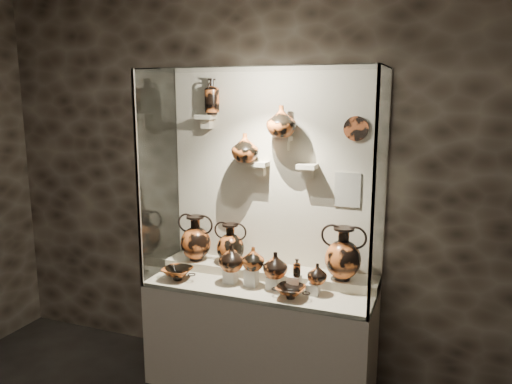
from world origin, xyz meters
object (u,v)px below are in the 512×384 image
amphora_right (343,253)px  ovoid_vase_b (281,121)px  kylix_left (178,272)px  amphora_mid (231,244)px  jug_e (317,274)px  lekythos_tall (212,94)px  jug_b (253,258)px  kylix_right (291,291)px  jug_a (232,258)px  ovoid_vase_a (245,148)px  jug_c (275,265)px  lekythos_small (297,267)px  amphora_left (196,238)px

amphora_right → ovoid_vase_b: (-0.49, 0.05, 0.93)m
kylix_left → ovoid_vase_b: bearing=42.8°
amphora_mid → jug_e: size_ratio=2.24×
lekythos_tall → jug_b: bearing=-25.8°
kylix_right → jug_a: bearing=163.3°
ovoid_vase_a → ovoid_vase_b: bearing=0.5°
amphora_mid → jug_a: 0.25m
jug_e → lekythos_tall: bearing=152.6°
jug_c → lekythos_small: (0.16, -0.01, 0.01)m
lekythos_small → lekythos_tall: 1.46m
lekythos_small → kylix_left: 0.93m
amphora_left → jug_c: amphora_left is taller
amphora_mid → lekythos_small: bearing=-5.4°
lekythos_small → kylix_right: bearing=-85.3°
kylix_left → jug_c: bearing=25.0°
amphora_mid → lekythos_tall: size_ratio=1.05×
kylix_right → ovoid_vase_b: (-0.20, 0.35, 1.15)m
lekythos_tall → ovoid_vase_b: 0.61m
lekythos_tall → jug_c: bearing=-17.5°
lekythos_small → ovoid_vase_a: bearing=163.2°
jug_a → amphora_right: bearing=8.9°
jug_a → jug_e: jug_a is taller
amphora_right → ovoid_vase_b: 1.06m
amphora_right → ovoid_vase_b: ovoid_vase_b is taller
amphora_mid → jug_b: amphora_mid is taller
kylix_right → jug_c: bearing=138.4°
jug_c → ovoid_vase_a: (-0.33, 0.24, 0.81)m
amphora_mid → jug_e: bearing=0.0°
amphora_mid → amphora_left: bearing=-162.1°
lekythos_tall → jug_a: bearing=-39.2°
jug_b → jug_c: jug_b is taller
jug_e → lekythos_tall: 1.57m
kylix_left → ovoid_vase_b: ovoid_vase_b is taller
lekythos_small → ovoid_vase_a: ovoid_vase_a is taller
kylix_right → kylix_left: bearing=173.8°
amphora_mid → ovoid_vase_a: ovoid_vase_a is taller
amphora_left → jug_b: (0.58, -0.21, -0.04)m
amphora_mid → amphora_right: 0.90m
jug_e → kylix_right: 0.23m
amphora_right → jug_e: bearing=-132.3°
jug_c → ovoid_vase_a: 0.91m
amphora_mid → jug_e: amphora_mid is taller
lekythos_tall → ovoid_vase_b: (0.58, -0.05, -0.19)m
jug_e → ovoid_vase_b: (-0.35, 0.22, 1.05)m
kylix_left → amphora_left: bearing=106.5°
amphora_left → jug_a: 0.46m
amphora_mid → jug_a: bearing=-49.7°
amphora_mid → kylix_left: bearing=-120.9°
kylix_right → ovoid_vase_a: bearing=139.2°
ovoid_vase_a → jug_a: bearing=-90.6°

